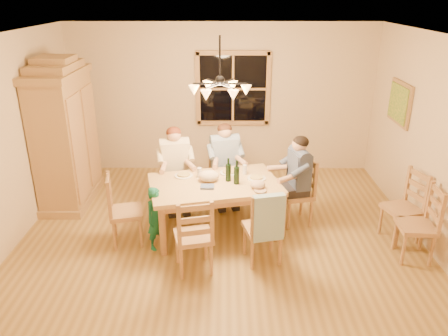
{
  "coord_description": "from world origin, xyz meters",
  "views": [
    {
      "loc": [
        0.07,
        -5.32,
        3.18
      ],
      "look_at": [
        0.05,
        0.1,
        0.98
      ],
      "focal_mm": 35.0,
      "sensor_mm": 36.0,
      "label": 1
    }
  ],
  "objects_px": {
    "dining_table": "(215,189)",
    "wine_bottle_b": "(237,172)",
    "chair_near_left": "(194,247)",
    "chair_end_right": "(296,203)",
    "adult_plaid_man": "(225,155)",
    "chair_far_left": "(176,191)",
    "child": "(157,218)",
    "chair_near_right": "(262,239)",
    "chair_end_left": "(127,222)",
    "chair_spare_back": "(400,219)",
    "armoire": "(66,138)",
    "adult_slate_man": "(298,169)",
    "chair_far_right": "(225,186)",
    "chair_spare_front": "(414,237)",
    "chandelier": "(220,88)",
    "adult_woman": "(175,159)",
    "wine_bottle_a": "(228,170)"
  },
  "relations": [
    {
      "from": "chair_far_left",
      "to": "chair_end_right",
      "type": "height_order",
      "value": "same"
    },
    {
      "from": "chair_far_right",
      "to": "chair_near_right",
      "type": "xyz_separation_m",
      "value": [
        0.47,
        -1.57,
        0.0
      ]
    },
    {
      "from": "dining_table",
      "to": "wine_bottle_b",
      "type": "xyz_separation_m",
      "value": [
        0.3,
        -0.03,
        0.27
      ]
    },
    {
      "from": "chair_far_right",
      "to": "chair_spare_front",
      "type": "bearing_deg",
      "value": 134.22
    },
    {
      "from": "chair_end_left",
      "to": "chair_spare_back",
      "type": "xyz_separation_m",
      "value": [
        3.7,
        0.1,
        0.0
      ]
    },
    {
      "from": "armoire",
      "to": "chair_end_right",
      "type": "height_order",
      "value": "armoire"
    },
    {
      "from": "dining_table",
      "to": "adult_plaid_man",
      "type": "height_order",
      "value": "adult_plaid_man"
    },
    {
      "from": "chair_far_left",
      "to": "chair_end_right",
      "type": "bearing_deg",
      "value": 153.43
    },
    {
      "from": "dining_table",
      "to": "chair_near_right",
      "type": "height_order",
      "value": "chair_near_right"
    },
    {
      "from": "adult_slate_man",
      "to": "wine_bottle_b",
      "type": "relative_size",
      "value": 2.65
    },
    {
      "from": "chair_far_right",
      "to": "child",
      "type": "bearing_deg",
      "value": 42.28
    },
    {
      "from": "chandelier",
      "to": "dining_table",
      "type": "bearing_deg",
      "value": 127.34
    },
    {
      "from": "chair_far_right",
      "to": "chair_spare_front",
      "type": "relative_size",
      "value": 1.0
    },
    {
      "from": "adult_woman",
      "to": "chair_spare_back",
      "type": "relative_size",
      "value": 0.88
    },
    {
      "from": "dining_table",
      "to": "chair_end_right",
      "type": "relative_size",
      "value": 1.95
    },
    {
      "from": "chair_far_right",
      "to": "chair_end_right",
      "type": "relative_size",
      "value": 1.0
    },
    {
      "from": "chair_end_left",
      "to": "child",
      "type": "height_order",
      "value": "chair_end_left"
    },
    {
      "from": "dining_table",
      "to": "chair_near_left",
      "type": "height_order",
      "value": "chair_near_left"
    },
    {
      "from": "chair_near_right",
      "to": "adult_plaid_man",
      "type": "relative_size",
      "value": 1.13
    },
    {
      "from": "chair_end_right",
      "to": "chair_near_right",
      "type": "bearing_deg",
      "value": 136.74
    },
    {
      "from": "wine_bottle_b",
      "to": "chair_near_right",
      "type": "bearing_deg",
      "value": -64.78
    },
    {
      "from": "chair_far_right",
      "to": "chair_spare_front",
      "type": "height_order",
      "value": "same"
    },
    {
      "from": "armoire",
      "to": "child",
      "type": "relative_size",
      "value": 2.65
    },
    {
      "from": "wine_bottle_b",
      "to": "wine_bottle_a",
      "type": "bearing_deg",
      "value": 139.27
    },
    {
      "from": "chair_near_left",
      "to": "chair_end_right",
      "type": "distance_m",
      "value": 1.83
    },
    {
      "from": "armoire",
      "to": "adult_slate_man",
      "type": "xyz_separation_m",
      "value": [
        3.51,
        -0.75,
        -0.22
      ]
    },
    {
      "from": "chair_near_right",
      "to": "adult_slate_man",
      "type": "bearing_deg",
      "value": 46.74
    },
    {
      "from": "adult_slate_man",
      "to": "chair_end_left",
      "type": "bearing_deg",
      "value": 90.0
    },
    {
      "from": "chair_far_right",
      "to": "adult_slate_man",
      "type": "relative_size",
      "value": 1.13
    },
    {
      "from": "armoire",
      "to": "dining_table",
      "type": "distance_m",
      "value": 2.59
    },
    {
      "from": "chair_end_left",
      "to": "adult_plaid_man",
      "type": "bearing_deg",
      "value": 117.98
    },
    {
      "from": "chair_near_left",
      "to": "wine_bottle_b",
      "type": "relative_size",
      "value": 3.0
    },
    {
      "from": "chair_end_left",
      "to": "armoire",
      "type": "bearing_deg",
      "value": -151.57
    },
    {
      "from": "child",
      "to": "wine_bottle_a",
      "type": "bearing_deg",
      "value": -21.48
    },
    {
      "from": "chair_near_right",
      "to": "adult_plaid_man",
      "type": "xyz_separation_m",
      "value": [
        -0.47,
        1.57,
        0.54
      ]
    },
    {
      "from": "dining_table",
      "to": "chair_end_right",
      "type": "height_order",
      "value": "chair_end_right"
    },
    {
      "from": "chair_far_left",
      "to": "adult_plaid_man",
      "type": "height_order",
      "value": "adult_plaid_man"
    },
    {
      "from": "chair_end_left",
      "to": "chandelier",
      "type": "bearing_deg",
      "value": 84.51
    },
    {
      "from": "adult_woman",
      "to": "chair_spare_front",
      "type": "bearing_deg",
      "value": 143.54
    },
    {
      "from": "chair_far_right",
      "to": "wine_bottle_a",
      "type": "relative_size",
      "value": 3.0
    },
    {
      "from": "adult_slate_man",
      "to": "wine_bottle_b",
      "type": "bearing_deg",
      "value": 96.27
    },
    {
      "from": "chair_far_left",
      "to": "child",
      "type": "distance_m",
      "value": 1.13
    },
    {
      "from": "wine_bottle_a",
      "to": "chair_spare_back",
      "type": "xyz_separation_m",
      "value": [
        2.34,
        -0.24,
        -0.62
      ]
    },
    {
      "from": "chair_spare_front",
      "to": "chair_near_left",
      "type": "bearing_deg",
      "value": 98.65
    },
    {
      "from": "chandelier",
      "to": "wine_bottle_a",
      "type": "xyz_separation_m",
      "value": [
        0.11,
        0.17,
        -1.15
      ]
    },
    {
      "from": "armoire",
      "to": "dining_table",
      "type": "relative_size",
      "value": 1.19
    },
    {
      "from": "chair_end_right",
      "to": "wine_bottle_b",
      "type": "height_order",
      "value": "wine_bottle_b"
    },
    {
      "from": "chair_end_right",
      "to": "adult_plaid_man",
      "type": "distance_m",
      "value": 1.31
    },
    {
      "from": "wine_bottle_b",
      "to": "chair_far_left",
      "type": "bearing_deg",
      "value": 141.28
    },
    {
      "from": "wine_bottle_a",
      "to": "chair_end_right",
      "type": "bearing_deg",
      "value": 12.39
    }
  ]
}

